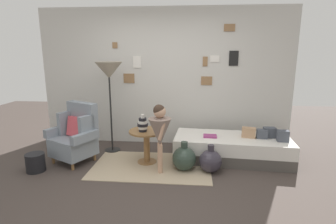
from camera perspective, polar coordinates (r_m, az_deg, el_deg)
name	(u,v)px	position (r m, az deg, el deg)	size (l,w,h in m)	color
ground_plane	(150,190)	(3.69, -3.81, -16.28)	(12.00, 12.00, 0.00)	#423833
gallery_wall	(165,78)	(5.19, -0.63, 7.36)	(4.80, 0.12, 2.60)	beige
rug	(152,166)	(4.36, -3.51, -11.43)	(1.86, 1.14, 0.01)	tan
armchair	(76,135)	(4.68, -19.06, -4.75)	(0.90, 0.82, 0.97)	olive
daybed	(232,148)	(4.67, 13.44, -7.51)	(1.95, 0.94, 0.40)	#4C4742
pillow_head	(283,136)	(4.61, 23.34, -4.72)	(0.17, 0.12, 0.18)	#474C56
pillow_mid	(269,132)	(4.73, 20.85, -4.10)	(0.19, 0.12, 0.17)	#474C56
pillow_back	(262,134)	(4.66, 19.44, -4.44)	(0.17, 0.12, 0.14)	#474C56
pillow_extra	(249,133)	(4.63, 16.85, -4.21)	(0.22, 0.12, 0.17)	tan
side_table	(147,140)	(4.37, -4.59, -5.92)	(0.57, 0.57, 0.55)	olive
vase_striped	(143,124)	(4.25, -5.42, -2.64)	(0.17, 0.17, 0.28)	black
floor_lamp	(109,73)	(4.79, -12.50, 8.14)	(0.47, 0.47, 1.62)	black
person_child	(160,130)	(3.94, -1.76, -3.88)	(0.34, 0.34, 1.05)	tan
book_on_daybed	(210,136)	(4.52, 8.95, -5.10)	(0.22, 0.16, 0.03)	#973774
demijohn_near	(184,158)	(4.17, 3.46, -9.84)	(0.37, 0.37, 0.45)	#2D3D33
demijohn_far	(210,161)	(4.15, 9.05, -10.27)	(0.35, 0.35, 0.43)	#332D38
magazine_basket	(35,162)	(4.61, -26.46, -9.62)	(0.28, 0.28, 0.28)	black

